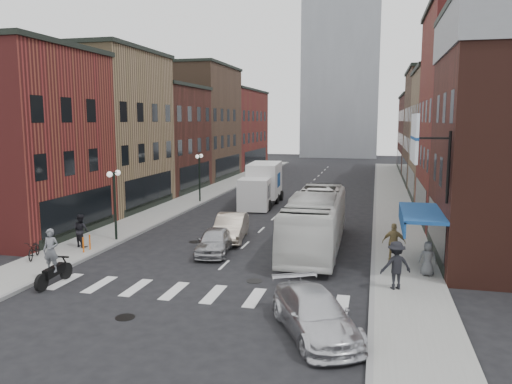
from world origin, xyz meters
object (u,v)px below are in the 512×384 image
sedan_left_near (215,241)px  ped_right_b (394,242)px  motorcycle_rider (52,259)px  ped_left_solo (81,230)px  streetlamp_far (199,169)px  box_truck (262,185)px  bike_rack (87,243)px  billboard_sign (417,140)px  transit_bus (316,221)px  curb_car (315,314)px  parked_bicycle (34,249)px  ped_right_c (428,258)px  ped_right_a (396,265)px  sedan_left_far (231,227)px  streetlamp_near (114,192)px

sedan_left_near → ped_right_b: size_ratio=2.11×
motorcycle_rider → sedan_left_near: bearing=46.5°
ped_left_solo → streetlamp_far: bearing=-70.5°
box_truck → ped_right_b: bearing=-60.9°
bike_rack → sedan_left_near: 6.71m
box_truck → ped_right_b: size_ratio=4.22×
billboard_sign → bike_rack: bearing=177.2°
transit_bus → sedan_left_near: 5.55m
bike_rack → curb_car: size_ratio=0.17×
parked_bicycle → ped_right_c: 18.74m
motorcycle_rider → ped_right_a: bearing=5.1°
transit_bus → sedan_left_near: bearing=-156.3°
motorcycle_rider → ped_right_c: size_ratio=1.59×
transit_bus → parked_bicycle: 14.44m
sedan_left_far → streetlamp_far: bearing=109.9°
bike_rack → sedan_left_far: sedan_left_far is taller
bike_rack → box_truck: bearing=71.8°
streetlamp_near → motorcycle_rider: 7.85m
streetlamp_near → ped_right_b: streetlamp_near is taller
ped_left_solo → streetlamp_near: bearing=-92.7°
motorcycle_rider → sedan_left_far: motorcycle_rider is taller
ped_left_solo → ped_right_c: size_ratio=1.17×
box_truck → ped_right_c: (11.39, -17.01, -0.75)m
bike_rack → parked_bicycle: parked_bicycle is taller
streetlamp_far → sedan_left_far: 13.71m
bike_rack → ped_right_c: 16.93m
box_truck → sedan_left_far: size_ratio=1.73×
transit_bus → sedan_left_far: bearing=169.4°
sedan_left_far → ped_right_b: 9.55m
streetlamp_far → ped_right_c: 23.86m
ped_right_a → ped_right_b: 4.08m
sedan_left_near → billboard_sign: bearing=-20.8°
streetlamp_far → parked_bicycle: 18.80m
bike_rack → transit_bus: 12.17m
transit_bus → ped_right_a: bearing=-57.8°
ped_right_b → transit_bus: bearing=-27.9°
transit_bus → ped_left_solo: transit_bus is taller
streetlamp_near → box_truck: size_ratio=0.52×
sedan_left_far → ped_right_c: (10.46, -4.89, 0.17)m
box_truck → ped_right_b: box_truck is taller
box_truck → streetlamp_far: bearing=176.7°
transit_bus → ped_left_solo: 12.66m
streetlamp_far → ped_left_solo: (-0.95, -15.99, -1.86)m
billboard_sign → ped_left_solo: (-16.94, 1.51, -5.08)m
sedan_left_far → ped_right_c: size_ratio=2.98×
parked_bicycle → ped_right_c: ped_right_c is taller
bike_rack → ped_left_solo: bearing=136.8°
streetlamp_far → sedan_left_far: bearing=-62.4°
sedan_left_near → box_truck: bearing=86.6°
streetlamp_far → ped_left_solo: size_ratio=2.28×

